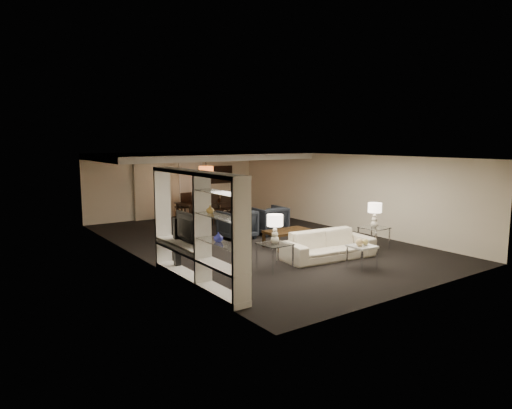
{
  "coord_description": "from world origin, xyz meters",
  "views": [
    {
      "loc": [
        -7.55,
        -10.72,
        2.95
      ],
      "look_at": [
        0.0,
        0.0,
        1.1
      ],
      "focal_mm": 32.0,
      "sensor_mm": 36.0,
      "label": 1
    }
  ],
  "objects": [
    {
      "name": "chair_fm",
      "position": [
        0.47,
        4.51,
        0.53
      ],
      "size": [
        0.49,
        0.49,
        1.05
      ],
      "primitive_type": null,
      "rotation": [
        0.0,
        0.0,
        3.13
      ],
      "color": "black",
      "rests_on": "floor"
    },
    {
      "name": "painting",
      "position": [
        2.1,
        5.46,
        1.55
      ],
      "size": [
        0.95,
        0.04,
        0.65
      ],
      "primitive_type": "cube",
      "color": "#142D38",
      "rests_on": "wall_back"
    },
    {
      "name": "coffee_table",
      "position": [
        0.38,
        -1.03,
        0.23
      ],
      "size": [
        1.3,
        0.77,
        0.47
      ],
      "primitive_type": null,
      "rotation": [
        0.0,
        0.0,
        -0.01
      ],
      "color": "black",
      "rests_on": "floor"
    },
    {
      "name": "chair_nm",
      "position": [
        0.47,
        3.21,
        0.53
      ],
      "size": [
        0.52,
        0.52,
        1.05
      ],
      "primitive_type": null,
      "rotation": [
        0.0,
        0.0,
        0.06
      ],
      "color": "black",
      "rests_on": "floor"
    },
    {
      "name": "wall_front",
      "position": [
        0.0,
        -5.5,
        1.25
      ],
      "size": [
        7.0,
        0.02,
        2.5
      ],
      "primitive_type": "cube",
      "color": "beige",
      "rests_on": "ground"
    },
    {
      "name": "side_table_right",
      "position": [
        2.08,
        -2.63,
        0.3
      ],
      "size": [
        0.68,
        0.68,
        0.61
      ],
      "primitive_type": null,
      "rotation": [
        0.0,
        0.0,
        0.05
      ],
      "color": "white",
      "rests_on": "floor"
    },
    {
      "name": "ceiling_soffit",
      "position": [
        0.0,
        3.5,
        2.4
      ],
      "size": [
        7.0,
        4.0,
        0.2
      ],
      "primitive_type": "cube",
      "color": "silver",
      "rests_on": "ceiling"
    },
    {
      "name": "ceiling",
      "position": [
        0.0,
        0.0,
        2.5
      ],
      "size": [
        7.0,
        11.0,
        0.02
      ],
      "primitive_type": "cube",
      "color": "silver",
      "rests_on": "ground"
    },
    {
      "name": "vase_blue",
      "position": [
        -3.31,
        -3.47,
        1.15
      ],
      "size": [
        0.18,
        0.18,
        0.19
      ],
      "primitive_type": "imported",
      "color": "#282FAF",
      "rests_on": "media_unit"
    },
    {
      "name": "sofa",
      "position": [
        0.38,
        -2.63,
        0.35
      ],
      "size": [
        2.46,
        1.19,
        0.69
      ],
      "primitive_type": "imported",
      "rotation": [
        0.0,
        0.0,
        -0.11
      ],
      "color": "beige",
      "rests_on": "floor"
    },
    {
      "name": "floor_lamp",
      "position": [
        -0.9,
        4.53,
        0.83
      ],
      "size": [
        0.26,
        0.26,
        1.66
      ],
      "primitive_type": null,
      "rotation": [
        0.0,
        0.0,
        0.09
      ],
      "color": "black",
      "rests_on": "floor"
    },
    {
      "name": "dining_table",
      "position": [
        0.47,
        3.86,
        0.35
      ],
      "size": [
        2.08,
        1.25,
        0.71
      ],
      "primitive_type": "imported",
      "rotation": [
        0.0,
        0.0,
        0.06
      ],
      "color": "black",
      "rests_on": "floor"
    },
    {
      "name": "pendant_light",
      "position": [
        0.3,
        3.5,
        1.92
      ],
      "size": [
        0.52,
        0.52,
        0.24
      ],
      "primitive_type": "cylinder",
      "color": "#D8591E",
      "rests_on": "ceiling_soffit"
    },
    {
      "name": "armchair_right",
      "position": [
        0.98,
        0.67,
        0.44
      ],
      "size": [
        0.96,
        0.99,
        0.88
      ],
      "primitive_type": "imported",
      "rotation": [
        0.0,
        0.0,
        3.12
      ],
      "color": "black",
      "rests_on": "floor"
    },
    {
      "name": "door",
      "position": [
        0.7,
        5.47,
        1.05
      ],
      "size": [
        0.9,
        0.05,
        2.1
      ],
      "primitive_type": "cube",
      "color": "silver",
      "rests_on": "wall_back"
    },
    {
      "name": "chair_nl",
      "position": [
        -0.13,
        3.21,
        0.53
      ],
      "size": [
        0.5,
        0.5,
        1.05
      ],
      "primitive_type": null,
      "rotation": [
        0.0,
        0.0,
        -0.02
      ],
      "color": "black",
      "rests_on": "floor"
    },
    {
      "name": "wall_left",
      "position": [
        -3.5,
        0.0,
        1.25
      ],
      "size": [
        0.02,
        11.0,
        2.5
      ],
      "primitive_type": "cube",
      "color": "beige",
      "rests_on": "ground"
    },
    {
      "name": "media_unit",
      "position": [
        -3.31,
        -2.6,
        1.18
      ],
      "size": [
        0.38,
        3.4,
        2.35
      ],
      "primitive_type": null,
      "color": "white",
      "rests_on": "wall_left"
    },
    {
      "name": "wall_back",
      "position": [
        0.0,
        5.5,
        1.25
      ],
      "size": [
        7.0,
        0.02,
        2.5
      ],
      "primitive_type": "cube",
      "color": "beige",
      "rests_on": "ground"
    },
    {
      "name": "chair_nr",
      "position": [
        1.07,
        3.21,
        0.53
      ],
      "size": [
        0.51,
        0.51,
        1.05
      ],
      "primitive_type": null,
      "rotation": [
        0.0,
        0.0,
        0.04
      ],
      "color": "black",
      "rests_on": "floor"
    },
    {
      "name": "vase_amber",
      "position": [
        -3.31,
        -3.17,
        1.64
      ],
      "size": [
        0.15,
        0.15,
        0.16
      ],
      "primitive_type": "imported",
      "color": "gold",
      "rests_on": "media_unit"
    },
    {
      "name": "marble_table",
      "position": [
        0.38,
        -3.73,
        0.27
      ],
      "size": [
        0.56,
        0.56,
        0.54
      ],
      "primitive_type": null,
      "rotation": [
        0.0,
        0.0,
        -0.04
      ],
      "color": "silver",
      "rests_on": "floor"
    },
    {
      "name": "side_table_left",
      "position": [
        -1.32,
        -2.63,
        0.3
      ],
      "size": [
        0.67,
        0.67,
        0.61
      ],
      "primitive_type": null,
      "rotation": [
        0.0,
        0.0,
        0.03
      ],
      "color": "white",
      "rests_on": "floor"
    },
    {
      "name": "curtains",
      "position": [
        -0.9,
        5.42,
        1.2
      ],
      "size": [
        1.5,
        0.12,
        2.4
      ],
      "primitive_type": "cube",
      "color": "beige",
      "rests_on": "wall_back"
    },
    {
      "name": "wall_right",
      "position": [
        3.5,
        0.0,
        1.25
      ],
      "size": [
        0.02,
        11.0,
        2.5
      ],
      "primitive_type": "cube",
      "color": "beige",
      "rests_on": "ground"
    },
    {
      "name": "chair_fr",
      "position": [
        1.07,
        4.51,
        0.53
      ],
      "size": [
        0.53,
        0.53,
        1.05
      ],
      "primitive_type": null,
      "rotation": [
        0.0,
        0.0,
        3.23
      ],
      "color": "black",
      "rests_on": "floor"
    },
    {
      "name": "armchair_left",
      "position": [
        -0.22,
        0.67,
        0.44
      ],
      "size": [
        0.97,
        1.0,
        0.88
      ],
      "primitive_type": "imported",
      "rotation": [
        0.0,
        0.0,
        3.17
      ],
      "color": "black",
      "rests_on": "floor"
    },
    {
      "name": "gold_gourd_a",
      "position": [
        0.28,
        -3.73,
        0.63
      ],
      "size": [
        0.17,
        0.17,
        0.17
      ],
      "primitive_type": "sphere",
      "color": "#E6BF79",
      "rests_on": "marble_table"
    },
    {
      "name": "table_lamp_right",
      "position": [
        2.08,
        -2.63,
        0.94
      ],
      "size": [
        0.41,
        0.41,
        0.67
      ],
      "primitive_type": null,
      "rotation": [
        0.0,
        0.0,
        0.11
      ],
      "color": "beige",
      "rests_on": "side_table_right"
    },
    {
      "name": "television",
      "position": [
        -3.28,
        -1.98,
        1.08
      ],
      "size": [
        1.13,
        0.15,
        0.65
      ],
      "primitive_type": "imported",
      "rotation": [
        0.0,
        0.0,
        1.57
      ],
      "color": "black",
      "rests_on": "media_unit"
    },
    {
      "name": "table_lamp_left",
      "position": [
        -1.32,
        -2.63,
        0.94
      ],
      "size": [
        0.38,
        0.38,
        0.67
      ],
      "primitive_type": null,
      "rotation": [
        0.0,
        0.0,
        0.03
      ],
      "color": "beige",
      "rests_on": "side_table_left"
    },
    {
      "name": "floor_speaker",
      "position": [
        -3.2,
        -1.42,
        0.61
      ],
      "size": [
        0.15,
        0.15,
        1.21
      ],
      "primitive_type": "cube",
      "rotation": [
        0.0,
        0.0,
        -0.11
      ],
      "color": "black",
      "rests_on": "floor"
    },
    {
      "name": "floor",
      "position": [
        0.0,
        0.0,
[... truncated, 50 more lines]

